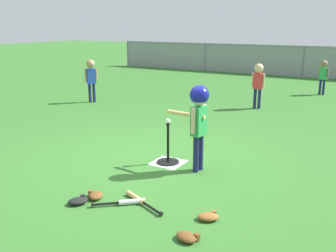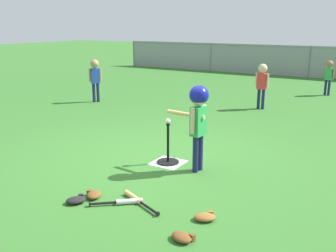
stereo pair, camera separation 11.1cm
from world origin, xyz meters
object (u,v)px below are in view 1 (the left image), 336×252
(baseball_on_tee, at_px, (168,121))
(glove_tossed_aside, at_px, (78,201))
(glove_near_bats, at_px, (95,195))
(batting_tee, at_px, (168,157))
(fielder_deep_center, at_px, (258,80))
(fielder_near_left, at_px, (323,73))
(glove_by_plate, at_px, (187,237))
(batter_child, at_px, (199,111))
(spare_bat_wood, at_px, (139,200))
(fielder_near_right, at_px, (91,75))
(spare_bat_silver, at_px, (126,202))
(glove_outfield_drop, at_px, (208,217))

(baseball_on_tee, distance_m, glove_tossed_aside, 1.75)
(glove_near_bats, bearing_deg, batting_tee, 84.45)
(fielder_deep_center, distance_m, fielder_near_left, 2.88)
(fielder_near_left, xyz_separation_m, glove_by_plate, (0.21, -8.64, -0.58))
(batter_child, xyz_separation_m, spare_bat_wood, (-0.15, -1.21, -0.81))
(spare_bat_wood, bearing_deg, glove_tossed_aside, -146.20)
(batting_tee, height_order, fielder_deep_center, fielder_deep_center)
(fielder_deep_center, height_order, fielder_near_right, fielder_near_right)
(spare_bat_wood, xyz_separation_m, glove_near_bats, (-0.49, -0.16, 0.01))
(spare_bat_silver, height_order, glove_outfield_drop, glove_outfield_drop)
(batting_tee, height_order, fielder_near_left, fielder_near_left)
(spare_bat_wood, xyz_separation_m, glove_outfield_drop, (0.85, 0.02, 0.01))
(glove_by_plate, bearing_deg, fielder_deep_center, 101.62)
(baseball_on_tee, height_order, glove_tossed_aside, baseball_on_tee)
(batting_tee, height_order, glove_by_plate, batting_tee)
(fielder_near_right, distance_m, glove_outfield_drop, 6.59)
(fielder_near_left, relative_size, glove_outfield_drop, 3.56)
(fielder_near_right, relative_size, glove_tossed_aside, 3.95)
(spare_bat_wood, bearing_deg, batting_tee, 105.54)
(batting_tee, relative_size, fielder_near_right, 0.54)
(batter_child, relative_size, fielder_near_right, 1.09)
(glove_tossed_aside, bearing_deg, fielder_near_right, 129.25)
(glove_tossed_aside, height_order, glove_outfield_drop, same)
(fielder_near_left, bearing_deg, glove_outfield_drop, -88.44)
(batting_tee, relative_size, glove_near_bats, 2.15)
(baseball_on_tee, height_order, fielder_deep_center, fielder_deep_center)
(fielder_deep_center, distance_m, spare_bat_silver, 5.68)
(glove_by_plate, bearing_deg, baseball_on_tee, 124.93)
(glove_outfield_drop, bearing_deg, spare_bat_silver, -171.17)
(fielder_deep_center, relative_size, glove_tossed_aside, 3.87)
(baseball_on_tee, height_order, glove_near_bats, baseball_on_tee)
(batting_tee, distance_m, baseball_on_tee, 0.53)
(fielder_deep_center, distance_m, glove_by_plate, 6.10)
(spare_bat_silver, bearing_deg, batter_child, 80.23)
(batting_tee, height_order, glove_tossed_aside, batting_tee)
(glove_by_plate, xyz_separation_m, glove_tossed_aside, (-1.40, 0.06, 0.00))
(batter_child, height_order, glove_outfield_drop, batter_child)
(baseball_on_tee, bearing_deg, glove_near_bats, -95.55)
(batting_tee, bearing_deg, glove_near_bats, -95.55)
(baseball_on_tee, distance_m, batter_child, 0.55)
(batter_child, bearing_deg, spare_bat_wood, -96.92)
(fielder_deep_center, relative_size, glove_near_bats, 3.88)
(fielder_near_left, xyz_separation_m, glove_outfield_drop, (0.22, -8.18, -0.58))
(batter_child, xyz_separation_m, glove_outfield_drop, (0.70, -1.19, -0.80))
(spare_bat_silver, bearing_deg, glove_outfield_drop, 8.83)
(batting_tee, relative_size, glove_by_plate, 2.24)
(spare_bat_silver, bearing_deg, spare_bat_wood, 56.21)
(batting_tee, xyz_separation_m, spare_bat_silver, (0.27, -1.39, -0.06))
(fielder_deep_center, bearing_deg, fielder_near_left, 69.39)
(fielder_deep_center, distance_m, fielder_near_right, 4.10)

